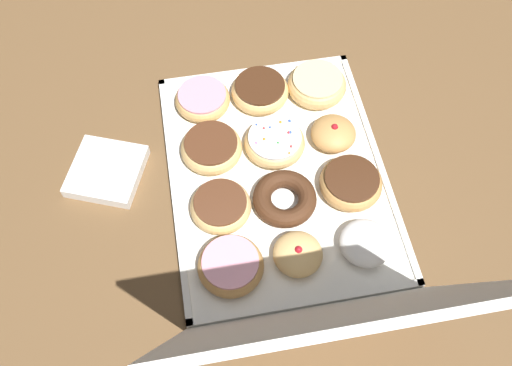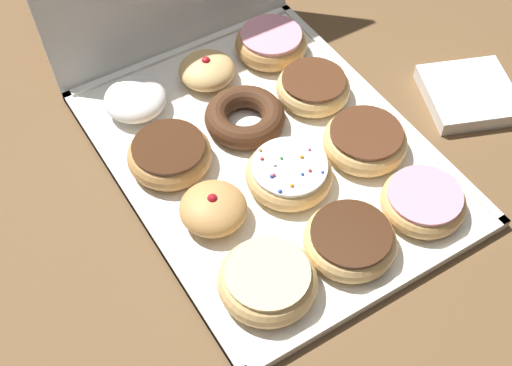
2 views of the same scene
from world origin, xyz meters
name	(u,v)px [view 2 (image 2 of 2)]	position (x,y,z in m)	size (l,w,h in m)	color
ground_plane	(269,159)	(0.00, 0.00, 0.00)	(3.00, 3.00, 0.00)	brown
donut_box	(269,157)	(0.00, 0.00, 0.01)	(0.41, 0.53, 0.01)	white
glazed_ring_donut_0	(268,281)	(-0.12, -0.18, 0.03)	(0.12, 0.12, 0.04)	#E5B770
chocolate_frosted_donut_1	(348,241)	(0.00, -0.19, 0.03)	(0.12, 0.12, 0.04)	#E5B770
pink_frosted_donut_2	(423,201)	(0.12, -0.19, 0.03)	(0.11, 0.11, 0.03)	tan
jelly_filled_donut_3	(213,208)	(-0.12, -0.06, 0.03)	(0.09, 0.09, 0.05)	tan
sprinkle_donut_4	(289,174)	(-0.01, -0.06, 0.03)	(0.12, 0.12, 0.04)	#E5B770
chocolate_frosted_donut_5	(365,141)	(0.12, -0.06, 0.03)	(0.12, 0.12, 0.04)	#E5B770
chocolate_frosted_donut_6	(169,154)	(-0.13, 0.06, 0.03)	(0.12, 0.12, 0.04)	tan
chocolate_cake_ring_donut_7	(245,117)	(0.00, 0.07, 0.03)	(0.12, 0.12, 0.03)	#472816
chocolate_frosted_donut_8	(313,87)	(0.12, 0.06, 0.03)	(0.11, 0.11, 0.04)	#E5B770
powdered_filled_donut_9	(135,99)	(-0.12, 0.18, 0.03)	(0.09, 0.09, 0.04)	white
jelly_filled_donut_10	(207,70)	(0.00, 0.18, 0.03)	(0.09, 0.09, 0.05)	#E5B770
pink_frosted_donut_11	(271,43)	(0.12, 0.18, 0.03)	(0.11, 0.11, 0.04)	tan
napkin_stack	(469,94)	(0.32, -0.06, 0.01)	(0.13, 0.13, 0.02)	white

